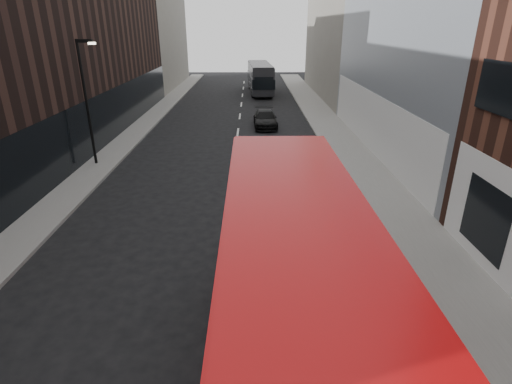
{
  "coord_description": "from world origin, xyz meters",
  "views": [
    {
      "loc": [
        1.09,
        -4.99,
        7.82
      ],
      "look_at": [
        1.23,
        7.73,
        2.5
      ],
      "focal_mm": 28.0,
      "sensor_mm": 36.0,
      "label": 1
    }
  ],
  "objects_px": {
    "car_b": "(276,154)",
    "car_c": "(265,119)",
    "street_lamp": "(87,95)",
    "grey_bus": "(260,77)",
    "car_a": "(270,161)",
    "red_bus": "(299,332)"
  },
  "relations": [
    {
      "from": "grey_bus",
      "to": "car_c",
      "type": "distance_m",
      "value": 18.05
    },
    {
      "from": "red_bus",
      "to": "grey_bus",
      "type": "height_order",
      "value": "red_bus"
    },
    {
      "from": "grey_bus",
      "to": "red_bus",
      "type": "bearing_deg",
      "value": -93.46
    },
    {
      "from": "grey_bus",
      "to": "car_c",
      "type": "height_order",
      "value": "grey_bus"
    },
    {
      "from": "car_c",
      "to": "car_b",
      "type": "bearing_deg",
      "value": -89.81
    },
    {
      "from": "car_a",
      "to": "car_b",
      "type": "xyz_separation_m",
      "value": [
        0.41,
        1.47,
        -0.01
      ]
    },
    {
      "from": "grey_bus",
      "to": "car_a",
      "type": "height_order",
      "value": "grey_bus"
    },
    {
      "from": "street_lamp",
      "to": "grey_bus",
      "type": "bearing_deg",
      "value": 69.54
    },
    {
      "from": "car_b",
      "to": "car_c",
      "type": "relative_size",
      "value": 0.9
    },
    {
      "from": "red_bus",
      "to": "street_lamp",
      "type": "bearing_deg",
      "value": 120.17
    },
    {
      "from": "red_bus",
      "to": "car_a",
      "type": "bearing_deg",
      "value": 89.06
    },
    {
      "from": "car_a",
      "to": "car_c",
      "type": "height_order",
      "value": "car_a"
    },
    {
      "from": "car_c",
      "to": "street_lamp",
      "type": "bearing_deg",
      "value": -138.4
    },
    {
      "from": "street_lamp",
      "to": "car_a",
      "type": "relative_size",
      "value": 1.73
    },
    {
      "from": "car_a",
      "to": "car_b",
      "type": "distance_m",
      "value": 1.52
    },
    {
      "from": "street_lamp",
      "to": "red_bus",
      "type": "distance_m",
      "value": 20.11
    },
    {
      "from": "red_bus",
      "to": "car_c",
      "type": "relative_size",
      "value": 2.61
    },
    {
      "from": "street_lamp",
      "to": "car_a",
      "type": "bearing_deg",
      "value": -8.06
    },
    {
      "from": "street_lamp",
      "to": "car_b",
      "type": "relative_size",
      "value": 1.69
    },
    {
      "from": "red_bus",
      "to": "car_a",
      "type": "distance_m",
      "value": 15.96
    },
    {
      "from": "red_bus",
      "to": "car_c",
      "type": "height_order",
      "value": "red_bus"
    },
    {
      "from": "car_c",
      "to": "grey_bus",
      "type": "bearing_deg",
      "value": 88.56
    }
  ]
}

